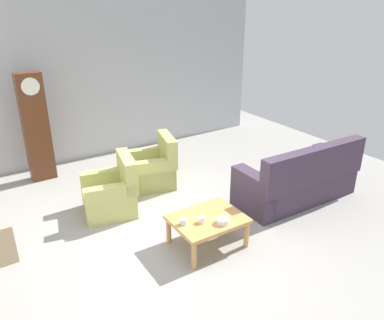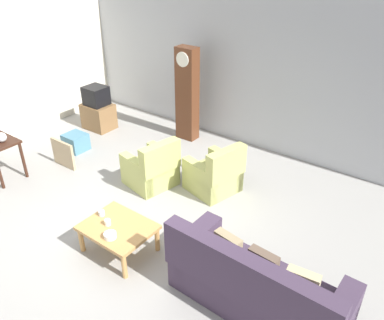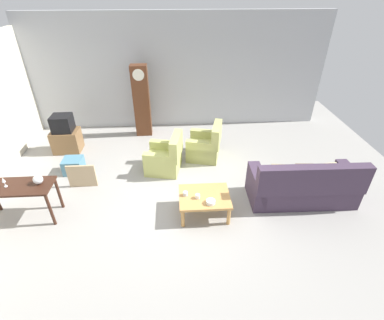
% 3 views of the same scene
% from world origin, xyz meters
% --- Properties ---
extents(ground_plane, '(10.40, 10.40, 0.00)m').
position_xyz_m(ground_plane, '(0.00, 0.00, 0.00)').
color(ground_plane, '#999691').
extents(garage_door_wall, '(8.40, 0.16, 3.20)m').
position_xyz_m(garage_door_wall, '(0.00, 3.60, 1.60)').
color(garage_door_wall, '#ADAFB5').
rests_on(garage_door_wall, ground_plane).
extents(couch_floral, '(2.12, 0.92, 1.04)m').
position_xyz_m(couch_floral, '(2.39, -0.22, 0.36)').
color(couch_floral, '#423347').
rests_on(couch_floral, ground_plane).
extents(armchair_olive_near, '(0.93, 0.90, 0.92)m').
position_xyz_m(armchair_olive_near, '(-0.40, 1.08, 0.31)').
color(armchair_olive_near, '#B7BC66').
rests_on(armchair_olive_near, ground_plane).
extents(armchair_olive_far, '(0.95, 0.93, 0.92)m').
position_xyz_m(armchair_olive_far, '(0.60, 1.59, 0.31)').
color(armchair_olive_far, tan).
rests_on(armchair_olive_far, ground_plane).
extents(coffee_table_wood, '(0.96, 0.76, 0.43)m').
position_xyz_m(coffee_table_wood, '(0.37, -0.47, 0.37)').
color(coffee_table_wood, tan).
rests_on(coffee_table_wood, ground_plane).
extents(grandfather_clock, '(0.44, 0.30, 2.00)m').
position_xyz_m(grandfather_clock, '(-1.04, 2.97, 1.00)').
color(grandfather_clock, '#562D19').
rests_on(grandfather_clock, ground_plane).
extents(tv_stand_cabinet, '(0.68, 0.52, 0.58)m').
position_xyz_m(tv_stand_cabinet, '(-2.99, 2.15, 0.29)').
color(tv_stand_cabinet, brown).
rests_on(tv_stand_cabinet, ground_plane).
extents(tv_crt, '(0.48, 0.44, 0.42)m').
position_xyz_m(tv_crt, '(-2.99, 2.15, 0.79)').
color(tv_crt, black).
rests_on(tv_crt, tv_stand_cabinet).
extents(framed_picture_leaning, '(0.60, 0.05, 0.54)m').
position_xyz_m(framed_picture_leaning, '(-2.20, 0.55, 0.27)').
color(framed_picture_leaning, tan).
rests_on(framed_picture_leaning, ground_plane).
extents(storage_box_blue, '(0.43, 0.41, 0.35)m').
position_xyz_m(storage_box_blue, '(-2.55, 1.12, 0.18)').
color(storage_box_blue, teal).
rests_on(storage_box_blue, ground_plane).
extents(glass_dome_cloche, '(0.17, 0.17, 0.17)m').
position_xyz_m(glass_dome_cloche, '(-2.64, -0.31, 0.84)').
color(glass_dome_cloche, silver).
rests_on(glass_dome_cloche, console_table_dark).
extents(cup_white_porcelain, '(0.09, 0.09, 0.08)m').
position_xyz_m(cup_white_porcelain, '(0.24, -0.53, 0.47)').
color(cup_white_porcelain, white).
rests_on(cup_white_porcelain, coffee_table_wood).
extents(cup_blue_rimmed, '(0.09, 0.09, 0.08)m').
position_xyz_m(cup_blue_rimmed, '(0.01, -0.43, 0.47)').
color(cup_blue_rimmed, silver).
rests_on(cup_blue_rimmed, coffee_table_wood).
extents(bowl_white_stacked, '(0.17, 0.17, 0.07)m').
position_xyz_m(bowl_white_stacked, '(0.46, -0.69, 0.47)').
color(bowl_white_stacked, white).
rests_on(bowl_white_stacked, coffee_table_wood).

